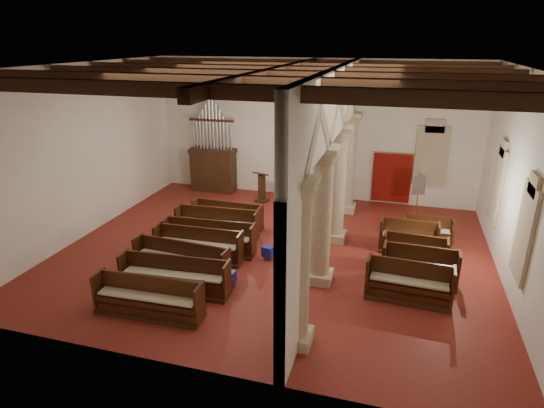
{
  "coord_description": "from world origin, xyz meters",
  "views": [
    {
      "loc": [
        3.75,
        -13.26,
        6.81
      ],
      "look_at": [
        -0.23,
        0.5,
        1.52
      ],
      "focal_mm": 30.0,
      "sensor_mm": 36.0,
      "label": 1
    }
  ],
  "objects_px": {
    "pipe_organ": "(213,162)",
    "aisle_pew_0": "(408,288)",
    "lectern": "(262,189)",
    "nave_pew_0": "(149,303)",
    "processional_banner": "(417,206)"
  },
  "relations": [
    {
      "from": "pipe_organ",
      "to": "aisle_pew_0",
      "type": "distance_m",
      "value": 11.51
    },
    {
      "from": "aisle_pew_0",
      "to": "lectern",
      "type": "bearing_deg",
      "value": 136.77
    },
    {
      "from": "nave_pew_0",
      "to": "aisle_pew_0",
      "type": "distance_m",
      "value": 6.94
    },
    {
      "from": "pipe_organ",
      "to": "nave_pew_0",
      "type": "distance_m",
      "value": 10.27
    },
    {
      "from": "lectern",
      "to": "nave_pew_0",
      "type": "distance_m",
      "value": 9.09
    },
    {
      "from": "pipe_organ",
      "to": "nave_pew_0",
      "type": "bearing_deg",
      "value": -76.5
    },
    {
      "from": "lectern",
      "to": "aisle_pew_0",
      "type": "bearing_deg",
      "value": -30.46
    },
    {
      "from": "processional_banner",
      "to": "aisle_pew_0",
      "type": "distance_m",
      "value": 5.63
    },
    {
      "from": "processional_banner",
      "to": "nave_pew_0",
      "type": "distance_m",
      "value": 10.58
    },
    {
      "from": "lectern",
      "to": "pipe_organ",
      "type": "bearing_deg",
      "value": 177.64
    },
    {
      "from": "processional_banner",
      "to": "nave_pew_0",
      "type": "relative_size",
      "value": 0.73
    },
    {
      "from": "pipe_organ",
      "to": "processional_banner",
      "type": "xyz_separation_m",
      "value": [
        9.05,
        -1.72,
        -0.61
      ]
    },
    {
      "from": "processional_banner",
      "to": "pipe_organ",
      "type": "bearing_deg",
      "value": 148.1
    },
    {
      "from": "nave_pew_0",
      "to": "aisle_pew_0",
      "type": "bearing_deg",
      "value": 20.07
    },
    {
      "from": "lectern",
      "to": "nave_pew_0",
      "type": "bearing_deg",
      "value": -75.62
    }
  ]
}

